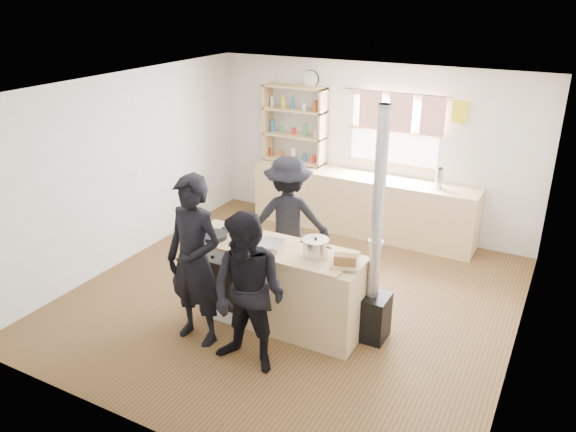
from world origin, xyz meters
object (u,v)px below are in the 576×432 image
object	(u,v)px
flue_heater	(373,283)
person_near_right	(248,294)
person_near_left	(195,261)
roast_tray	(266,244)
cooking_island	(281,286)
stockpot_stove	(247,225)
thermos	(439,178)
skillet_greens	(213,236)
stockpot_counter	(316,247)
bread_board	(345,261)
person_far	(288,219)

from	to	relation	value
flue_heater	person_near_right	size ratio (longest dim) A/B	1.55
person_near_left	roast_tray	bearing A→B (deg)	53.42
cooking_island	stockpot_stove	distance (m)	0.78
thermos	skillet_greens	size ratio (longest dim) A/B	0.64
flue_heater	person_near_left	distance (m)	1.85
stockpot_counter	thermos	bearing A→B (deg)	78.41
skillet_greens	flue_heater	world-z (taller)	flue_heater
skillet_greens	stockpot_stove	size ratio (longest dim) A/B	1.75
person_near_left	flue_heater	bearing A→B (deg)	32.26
skillet_greens	bread_board	world-z (taller)	bread_board
roast_tray	stockpot_counter	xyz separation A→B (m)	(0.54, 0.07, 0.06)
person_near_right	person_far	world-z (taller)	person_near_right
stockpot_stove	bread_board	xyz separation A→B (m)	(1.29, -0.25, -0.04)
thermos	cooking_island	size ratio (longest dim) A/B	0.14
cooking_island	bread_board	size ratio (longest dim) A/B	6.05
person_far	bread_board	bearing A→B (deg)	113.57
skillet_greens	person_near_right	size ratio (longest dim) A/B	0.26
thermos	roast_tray	distance (m)	3.04
roast_tray	person_far	xyz separation A→B (m)	(-0.30, 1.06, -0.16)
stockpot_stove	thermos	bearing A→B (deg)	60.03
thermos	person_near_right	bearing A→B (deg)	-103.75
person_far	roast_tray	bearing A→B (deg)	80.83
bread_board	person_near_right	distance (m)	1.01
skillet_greens	flue_heater	size ratio (longest dim) A/B	0.17
roast_tray	flue_heater	world-z (taller)	flue_heater
thermos	person_near_left	bearing A→B (deg)	-115.15
flue_heater	person_near_right	bearing A→B (deg)	-130.28
person_near_left	person_far	bearing A→B (deg)	86.78
cooking_island	person_far	world-z (taller)	person_far
person_near_right	roast_tray	bearing A→B (deg)	109.45
stockpot_stove	bread_board	size ratio (longest dim) A/B	0.74
stockpot_stove	flue_heater	xyz separation A→B (m)	(1.49, 0.04, -0.37)
stockpot_counter	bread_board	world-z (taller)	stockpot_counter
thermos	bread_board	size ratio (longest dim) A/B	0.83
cooking_island	skillet_greens	distance (m)	0.92
thermos	person_near_right	distance (m)	3.69
thermos	flue_heater	bearing A→B (deg)	-90.06
flue_heater	person_near_right	world-z (taller)	flue_heater
bread_board	flue_heater	bearing A→B (deg)	54.89
stockpot_counter	bread_board	distance (m)	0.37
skillet_greens	flue_heater	xyz separation A→B (m)	(1.74, 0.36, -0.31)
stockpot_stove	bread_board	bearing A→B (deg)	-10.89
skillet_greens	person_far	size ratio (longest dim) A/B	0.26
stockpot_counter	person_near_left	bearing A→B (deg)	-147.61
roast_tray	bread_board	size ratio (longest dim) A/B	1.19
roast_tray	person_near_left	size ratio (longest dim) A/B	0.21
skillet_greens	person_far	bearing A→B (deg)	73.66
stockpot_counter	person_near_left	size ratio (longest dim) A/B	0.15
roast_tray	stockpot_stove	world-z (taller)	stockpot_stove
stockpot_counter	flue_heater	distance (m)	0.71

